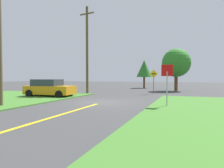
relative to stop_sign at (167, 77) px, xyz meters
The scene contains 8 objects.
ground_plane 4.98m from the stop_sign, behind, with size 120.00×120.00×0.00m, color #404040.
lane_stripe_center 8.75m from the stop_sign, 122.33° to the right, with size 0.20×14.00×0.01m, color yellow.
stop_sign is the anchor object (origin of this frame).
parked_car_near_building 11.23m from the stop_sign, 165.63° to the left, with size 4.61×2.34×1.62m.
utility_pole_mid 11.64m from the stop_sign, 142.92° to the left, with size 1.79×0.43×9.32m.
direction_sign 9.64m from the stop_sign, 103.69° to the left, with size 0.90×0.19×2.63m.
oak_tree_left 21.22m from the stop_sign, 105.24° to the left, with size 2.53×2.53×4.61m.
pine_tree_center 15.46m from the stop_sign, 91.04° to the left, with size 3.73×3.73×5.56m.
Camera 1 is at (5.76, -13.51, 1.85)m, focal length 32.56 mm.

